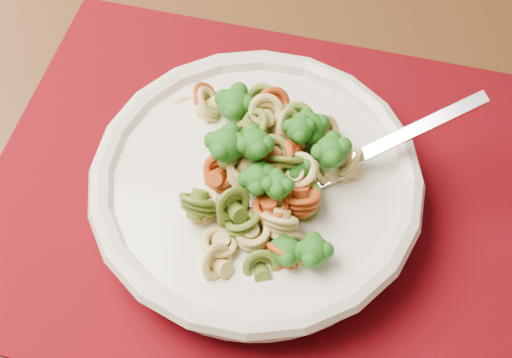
{
  "coord_description": "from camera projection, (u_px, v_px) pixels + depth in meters",
  "views": [
    {
      "loc": [
        0.75,
        -0.74,
        1.26
      ],
      "look_at": [
        0.74,
        -0.43,
        0.79
      ],
      "focal_mm": 50.0,
      "sensor_mm": 36.0,
      "label": 1
    }
  ],
  "objects": [
    {
      "name": "pasta_bowl",
      "position": [
        256.0,
        185.0,
        0.57
      ],
      "size": [
        0.27,
        0.27,
        0.05
      ],
      "color": "silver",
      "rests_on": "placemat"
    },
    {
      "name": "placemat",
      "position": [
        268.0,
        195.0,
        0.6
      ],
      "size": [
        0.53,
        0.45,
        0.0
      ],
      "primitive_type": "cube",
      "rotation": [
        0.0,
        0.0,
        -0.19
      ],
      "color": "#5B030F",
      "rests_on": "dining_table"
    },
    {
      "name": "fork",
      "position": [
        327.0,
        172.0,
        0.56
      ],
      "size": [
        0.18,
        0.09,
        0.08
      ],
      "primitive_type": null,
      "rotation": [
        0.0,
        -0.35,
        0.37
      ],
      "color": "silver",
      "rests_on": "pasta_bowl"
    },
    {
      "name": "dining_table",
      "position": [
        294.0,
        150.0,
        0.75
      ],
      "size": [
        1.51,
        1.1,
        0.74
      ],
      "rotation": [
        0.0,
        0.0,
        -0.16
      ],
      "color": "#492814",
      "rests_on": "ground"
    },
    {
      "name": "pasta_broccoli_heap",
      "position": [
        256.0,
        175.0,
        0.56
      ],
      "size": [
        0.23,
        0.23,
        0.06
      ],
      "primitive_type": null,
      "color": "#CFC166",
      "rests_on": "pasta_bowl"
    }
  ]
}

